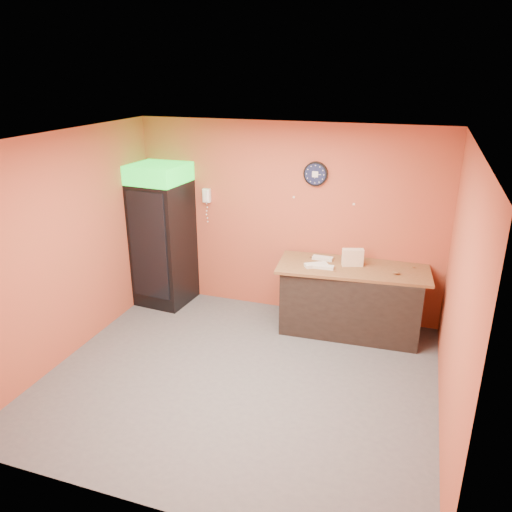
% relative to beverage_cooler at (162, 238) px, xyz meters
% --- Properties ---
extents(floor, '(4.50, 4.50, 0.00)m').
position_rel_beverage_cooler_xyz_m(floor, '(1.85, -1.60, -1.06)').
color(floor, '#47474C').
rests_on(floor, ground).
extents(back_wall, '(4.50, 0.02, 2.80)m').
position_rel_beverage_cooler_xyz_m(back_wall, '(1.85, 0.40, 0.34)').
color(back_wall, '#AD4630').
rests_on(back_wall, floor).
extents(left_wall, '(0.02, 4.00, 2.80)m').
position_rel_beverage_cooler_xyz_m(left_wall, '(-0.40, -1.60, 0.34)').
color(left_wall, '#AD4630').
rests_on(left_wall, floor).
extents(right_wall, '(0.02, 4.00, 2.80)m').
position_rel_beverage_cooler_xyz_m(right_wall, '(4.10, -1.60, 0.34)').
color(right_wall, '#AD4630').
rests_on(right_wall, floor).
extents(ceiling, '(4.50, 4.00, 0.02)m').
position_rel_beverage_cooler_xyz_m(ceiling, '(1.85, -1.60, 1.74)').
color(ceiling, white).
rests_on(ceiling, back_wall).
extents(beverage_cooler, '(0.82, 0.83, 2.17)m').
position_rel_beverage_cooler_xyz_m(beverage_cooler, '(0.00, 0.00, 0.00)').
color(beverage_cooler, black).
rests_on(beverage_cooler, floor).
extents(prep_counter, '(1.88, 0.90, 0.92)m').
position_rel_beverage_cooler_xyz_m(prep_counter, '(2.90, -0.01, -0.60)').
color(prep_counter, black).
rests_on(prep_counter, floor).
extents(wall_clock, '(0.34, 0.06, 0.34)m').
position_rel_beverage_cooler_xyz_m(wall_clock, '(2.25, 0.37, 1.05)').
color(wall_clock, black).
rests_on(wall_clock, back_wall).
extents(wall_phone, '(0.11, 0.10, 0.21)m').
position_rel_beverage_cooler_xyz_m(wall_phone, '(0.61, 0.35, 0.62)').
color(wall_phone, white).
rests_on(wall_phone, back_wall).
extents(butcher_paper, '(2.08, 1.02, 0.04)m').
position_rel_beverage_cooler_xyz_m(butcher_paper, '(2.90, -0.01, -0.12)').
color(butcher_paper, brown).
rests_on(butcher_paper, prep_counter).
extents(sub_roll_stack, '(0.30, 0.18, 0.24)m').
position_rel_beverage_cooler_xyz_m(sub_roll_stack, '(2.88, 0.02, 0.02)').
color(sub_roll_stack, beige).
rests_on(sub_roll_stack, butcher_paper).
extents(wrapped_sandwich_left, '(0.32, 0.27, 0.04)m').
position_rel_beverage_cooler_xyz_m(wrapped_sandwich_left, '(2.42, -0.16, -0.08)').
color(wrapped_sandwich_left, silver).
rests_on(wrapped_sandwich_left, butcher_paper).
extents(wrapped_sandwich_mid, '(0.27, 0.11, 0.04)m').
position_rel_beverage_cooler_xyz_m(wrapped_sandwich_mid, '(2.53, -0.19, -0.08)').
color(wrapped_sandwich_mid, silver).
rests_on(wrapped_sandwich_mid, butcher_paper).
extents(wrapped_sandwich_right, '(0.28, 0.12, 0.04)m').
position_rel_beverage_cooler_xyz_m(wrapped_sandwich_right, '(2.45, 0.12, -0.08)').
color(wrapped_sandwich_right, silver).
rests_on(wrapped_sandwich_right, butcher_paper).
extents(kitchen_tool, '(0.06, 0.06, 0.06)m').
position_rel_beverage_cooler_xyz_m(kitchen_tool, '(2.94, 0.15, -0.07)').
color(kitchen_tool, silver).
rests_on(kitchen_tool, butcher_paper).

